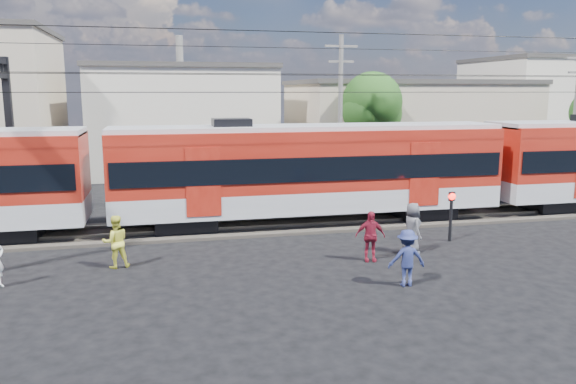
# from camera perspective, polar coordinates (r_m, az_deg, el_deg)

# --- Properties ---
(ground) EXTENTS (120.00, 120.00, 0.00)m
(ground) POSITION_cam_1_polar(r_m,az_deg,el_deg) (15.76, 1.28, -10.40)
(ground) COLOR black
(ground) RESTS_ON ground
(track_bed) EXTENTS (70.00, 3.40, 0.12)m
(track_bed) POSITION_cam_1_polar(r_m,az_deg,el_deg) (23.24, -3.57, -3.46)
(track_bed) COLOR #2D2823
(track_bed) RESTS_ON ground
(rail_near) EXTENTS (70.00, 0.12, 0.12)m
(rail_near) POSITION_cam_1_polar(r_m,az_deg,el_deg) (22.50, -3.26, -3.60)
(rail_near) COLOR #59544C
(rail_near) RESTS_ON track_bed
(rail_far) EXTENTS (70.00, 0.12, 0.12)m
(rail_far) POSITION_cam_1_polar(r_m,az_deg,el_deg) (23.94, -3.87, -2.76)
(rail_far) COLOR #59544C
(rail_far) RESTS_ON track_bed
(commuter_train) EXTENTS (50.30, 3.08, 4.17)m
(commuter_train) POSITION_cam_1_polar(r_m,az_deg,el_deg) (23.36, 2.66, 2.47)
(commuter_train) COLOR black
(commuter_train) RESTS_ON ground
(catenary) EXTENTS (70.00, 9.30, 7.52)m
(catenary) POSITION_cam_1_polar(r_m,az_deg,el_deg) (22.85, -25.89, 8.18)
(catenary) COLOR black
(catenary) RESTS_ON ground
(building_midwest) EXTENTS (12.24, 12.24, 7.30)m
(building_midwest) POSITION_cam_1_polar(r_m,az_deg,el_deg) (41.37, -10.75, 7.42)
(building_midwest) COLOR beige
(building_midwest) RESTS_ON ground
(building_mideast) EXTENTS (16.32, 10.20, 6.30)m
(building_mideast) POSITION_cam_1_polar(r_m,az_deg,el_deg) (42.23, 11.86, 6.76)
(building_mideast) COLOR tan
(building_mideast) RESTS_ON ground
(building_east) EXTENTS (10.20, 10.20, 8.30)m
(building_east) POSITION_cam_1_polar(r_m,az_deg,el_deg) (52.83, 24.09, 7.83)
(building_east) COLOR beige
(building_east) RESTS_ON ground
(utility_pole_mid) EXTENTS (1.80, 0.24, 8.50)m
(utility_pole_mid) POSITION_cam_1_polar(r_m,az_deg,el_deg) (30.85, 5.33, 8.29)
(utility_pole_mid) COLOR slate
(utility_pole_mid) RESTS_ON ground
(utility_pole_east) EXTENTS (1.80, 0.24, 8.00)m
(utility_pole_east) POSITION_cam_1_polar(r_m,az_deg,el_deg) (36.89, 27.15, 7.13)
(utility_pole_east) COLOR slate
(utility_pole_east) RESTS_ON ground
(tree_near) EXTENTS (3.82, 3.64, 6.72)m
(tree_near) POSITION_cam_1_polar(r_m,az_deg,el_deg) (34.84, 8.76, 8.64)
(tree_near) COLOR #382619
(tree_near) RESTS_ON ground
(pedestrian_b) EXTENTS (0.94, 0.80, 1.70)m
(pedestrian_b) POSITION_cam_1_polar(r_m,az_deg,el_deg) (18.64, -17.11, -4.85)
(pedestrian_b) COLOR #DAD944
(pedestrian_b) RESTS_ON ground
(pedestrian_c) EXTENTS (1.13, 0.72, 1.66)m
(pedestrian_c) POSITION_cam_1_polar(r_m,az_deg,el_deg) (16.55, 11.98, -6.57)
(pedestrian_c) COLOR navy
(pedestrian_c) RESTS_ON ground
(pedestrian_d) EXTENTS (1.04, 0.58, 1.68)m
(pedestrian_d) POSITION_cam_1_polar(r_m,az_deg,el_deg) (18.71, 8.34, -4.46)
(pedestrian_d) COLOR maroon
(pedestrian_d) RESTS_ON ground
(pedestrian_e) EXTENTS (0.64, 0.91, 1.77)m
(pedestrian_e) POSITION_cam_1_polar(r_m,az_deg,el_deg) (19.86, 12.50, -3.60)
(pedestrian_e) COLOR #494A4E
(pedestrian_e) RESTS_ON ground
(crossing_signal) EXTENTS (0.27, 0.27, 1.87)m
(crossing_signal) POSITION_cam_1_polar(r_m,az_deg,el_deg) (21.70, 16.25, -1.49)
(crossing_signal) COLOR black
(crossing_signal) RESTS_ON ground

